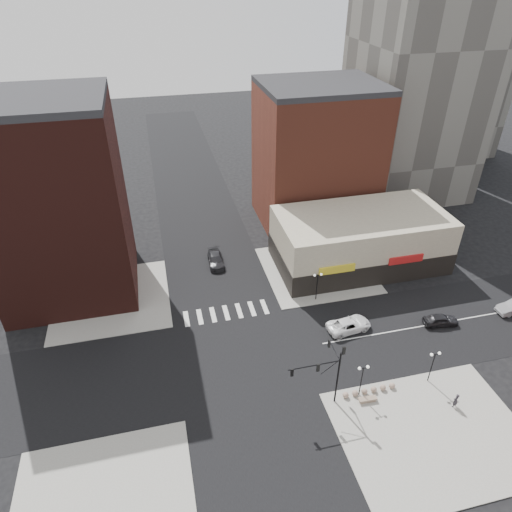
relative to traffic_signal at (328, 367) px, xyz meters
name	(u,v)px	position (x,y,z in m)	size (l,w,h in m)	color
ground	(240,358)	(-7.24, 7.83, -4.96)	(240.00, 240.00, 0.00)	black
road_ew	(240,358)	(-7.24, 7.83, -4.95)	(200.00, 14.00, 0.02)	black
road_ns	(240,358)	(-7.24, 7.83, -4.95)	(14.00, 200.00, 0.02)	black
sidewalk_nw	(112,299)	(-21.74, 22.33, -4.90)	(15.00, 15.00, 0.12)	gray
sidewalk_ne	(317,270)	(7.26, 22.33, -4.90)	(15.00, 15.00, 0.12)	gray
sidewalk_se	(433,434)	(8.76, -6.17, -4.90)	(18.00, 14.00, 0.12)	gray
building_nw	(57,206)	(-26.24, 26.33, 7.54)	(16.00, 15.00, 25.00)	#361511
building_ne_midrise	(316,159)	(11.76, 37.33, 6.04)	(18.00, 15.00, 22.00)	brown
building_ne_row	(359,244)	(13.76, 22.83, -1.66)	(24.20, 12.20, 8.00)	#BBB295
traffic_signal	(328,367)	(0.00, 0.00, 0.00)	(5.59, 3.09, 7.77)	black
street_lamp_se_a	(363,373)	(3.76, -0.17, -1.67)	(1.22, 0.32, 4.16)	black
street_lamp_se_b	(434,360)	(11.76, -0.17, -1.67)	(1.22, 0.32, 4.16)	black
street_lamp_ne	(317,280)	(4.76, 15.83, -1.67)	(1.22, 0.32, 4.16)	black
bollard_row	(369,390)	(4.89, -0.17, -4.53)	(5.88, 0.63, 0.63)	gray
white_suv	(349,325)	(6.69, 9.44, -4.19)	(2.55, 5.53, 1.54)	white
dark_sedan_east	(441,320)	(18.14, 7.64, -4.23)	(1.73, 4.31, 1.47)	black
dark_sedan_north	(216,260)	(-6.80, 27.37, -4.20)	(2.15, 5.28, 1.53)	black
pedestrian	(456,401)	(12.52, -3.82, -3.96)	(0.64, 0.42, 1.76)	#2A272D
stone_bench	(368,400)	(4.26, -1.17, -4.60)	(1.95, 0.67, 0.45)	gray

